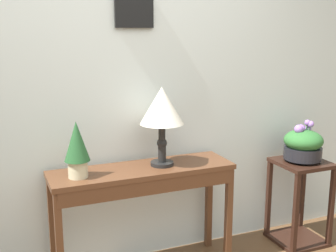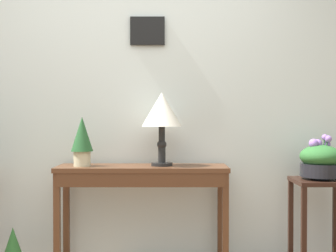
# 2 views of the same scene
# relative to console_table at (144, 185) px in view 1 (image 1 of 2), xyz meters

# --- Properties ---
(back_wall_with_art) EXTENTS (9.00, 0.13, 2.80)m
(back_wall_with_art) POSITION_rel_console_table_xyz_m (-0.09, 0.30, 0.73)
(back_wall_with_art) COLOR silver
(back_wall_with_art) RESTS_ON ground
(console_table) EXTENTS (1.28, 0.37, 0.79)m
(console_table) POSITION_rel_console_table_xyz_m (0.00, 0.00, 0.00)
(console_table) COLOR #56331E
(console_table) RESTS_ON ground
(table_lamp) EXTENTS (0.30, 0.30, 0.55)m
(table_lamp) POSITION_rel_console_table_xyz_m (0.15, 0.02, 0.52)
(table_lamp) COLOR black
(table_lamp) RESTS_ON console_table
(potted_plant_on_console) EXTENTS (0.16, 0.16, 0.37)m
(potted_plant_on_console) POSITION_rel_console_table_xyz_m (-0.45, -0.01, 0.32)
(potted_plant_on_console) COLOR beige
(potted_plant_on_console) RESTS_ON console_table
(pedestal_stand_right) EXTENTS (0.39, 0.39, 0.70)m
(pedestal_stand_right) POSITION_rel_console_table_xyz_m (1.33, -0.04, -0.32)
(pedestal_stand_right) COLOR black
(pedestal_stand_right) RESTS_ON ground
(planter_bowl_wide_right) EXTENTS (0.31, 0.31, 0.33)m
(planter_bowl_wide_right) POSITION_rel_console_table_xyz_m (1.33, -0.04, 0.16)
(planter_bowl_wide_right) COLOR black
(planter_bowl_wide_right) RESTS_ON pedestal_stand_right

